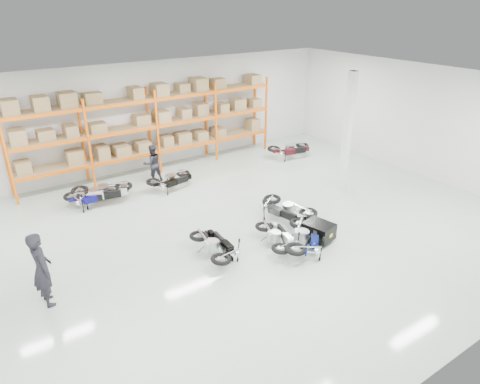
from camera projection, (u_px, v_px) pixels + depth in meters
room at (239, 165)px, 12.87m from camera, size 18.00×18.00×18.00m
pallet_rack at (152, 119)px, 17.74m from camera, size 11.28×0.98×3.62m
structural_column at (347, 133)px, 15.89m from camera, size 0.25×0.25×4.50m
moto_blue_centre at (305, 234)px, 12.49m from camera, size 1.90×1.90×1.16m
moto_silver_left at (278, 234)px, 12.61m from camera, size 1.19×1.75×1.03m
moto_black_far_left at (216, 242)px, 12.10m from camera, size 0.95×1.74×1.09m
moto_touring_right at (286, 206)px, 14.15m from camera, size 1.28×1.98×1.18m
trailer at (319, 231)px, 13.03m from camera, size 0.85×1.48×0.60m
moto_back_a at (93, 192)px, 15.23m from camera, size 1.75×0.97×1.09m
moto_back_b at (101, 188)px, 15.41m from camera, size 2.06×1.49×1.20m
moto_back_c at (171, 177)px, 16.56m from camera, size 1.72×1.00×1.06m
moto_back_d at (290, 147)px, 19.79m from camera, size 1.94×1.26×1.16m
person_left at (42, 269)px, 10.13m from camera, size 0.52×0.75×1.94m
person_back at (152, 164)px, 17.12m from camera, size 0.76×0.60×1.55m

